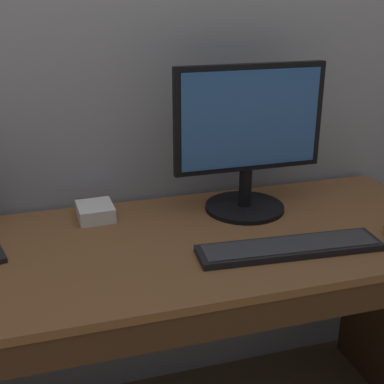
# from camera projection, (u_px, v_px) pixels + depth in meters

# --- Properties ---
(desk) EXTENTS (1.83, 0.64, 0.75)m
(desk) POSITION_uv_depth(u_px,v_px,m) (145.00, 321.00, 1.49)
(desk) COLOR brown
(desk) RESTS_ON ground
(external_monitor) EXTENTS (0.46, 0.25, 0.45)m
(external_monitor) POSITION_uv_depth(u_px,v_px,m) (249.00, 138.00, 1.56)
(external_monitor) COLOR black
(external_monitor) RESTS_ON desk
(wired_keyboard) EXTENTS (0.50, 0.15, 0.02)m
(wired_keyboard) POSITION_uv_depth(u_px,v_px,m) (290.00, 248.00, 1.38)
(wired_keyboard) COLOR black
(wired_keyboard) RESTS_ON desk
(external_drive_box) EXTENTS (0.11, 0.12, 0.04)m
(external_drive_box) POSITION_uv_depth(u_px,v_px,m) (95.00, 212.00, 1.58)
(external_drive_box) COLOR silver
(external_drive_box) RESTS_ON desk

